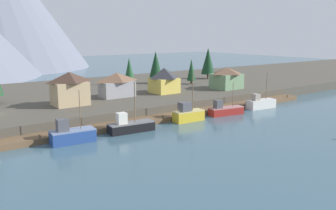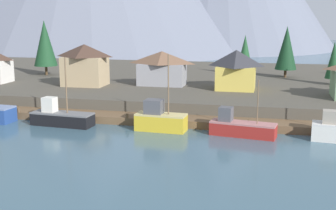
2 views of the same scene
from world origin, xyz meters
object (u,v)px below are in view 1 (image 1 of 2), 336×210
conifer_near_right (129,69)px  fishing_boat_white (261,103)px  house_yellow (164,80)px  fishing_boat_black (130,126)px  house_grey (117,85)px  fishing_boat_red (225,110)px  conifer_near_left (156,65)px  conifer_mid_left (191,70)px  house_green (226,78)px  fishing_boat_blue (72,135)px  conifer_back_left (208,61)px  house_tan (70,88)px  fishing_boat_yellow (188,114)px

conifer_near_right → fishing_boat_white: bearing=-70.2°
house_yellow → fishing_boat_white: bearing=-54.6°
fishing_boat_black → house_grey: 23.33m
fishing_boat_red → conifer_near_left: bearing=89.7°
conifer_near_right → conifer_mid_left: (15.68, -9.89, -0.52)m
fishing_boat_white → conifer_mid_left: 28.75m
conifer_mid_left → house_green: bearing=-81.0°
fishing_boat_red → fishing_boat_white: bearing=9.8°
fishing_boat_blue → conifer_back_left: size_ratio=0.82×
conifer_near_left → conifer_near_right: (-7.95, 2.26, -0.87)m
house_tan → conifer_back_left: (54.76, 17.24, 2.38)m
fishing_boat_black → conifer_near_left: 47.09m
fishing_boat_red → conifer_back_left: 45.08m
house_green → house_grey: bearing=169.4°
conifer_mid_left → conifer_near_left: bearing=135.4°
fishing_boat_black → house_yellow: size_ratio=1.41×
conifer_mid_left → fishing_boat_white: bearing=-94.1°
fishing_boat_black → fishing_boat_red: fishing_boat_black is taller
fishing_boat_blue → fishing_boat_black: (10.91, 0.03, -0.21)m
conifer_near_left → conifer_back_left: (20.90, -0.49, 0.30)m
house_grey → conifer_near_right: (13.10, 16.85, 1.82)m
house_grey → conifer_near_left: size_ratio=0.85×
conifer_near_right → conifer_back_left: size_ratio=0.77×
house_grey → house_green: house_green is taller
conifer_near_right → conifer_mid_left: conifer_near_right is taller
fishing_boat_white → house_yellow: bearing=131.5°
fishing_boat_red → conifer_mid_left: conifer_mid_left is taller
fishing_boat_red → fishing_boat_yellow: bearing=-172.6°
fishing_boat_yellow → conifer_near_left: 39.67m
house_tan → conifer_near_left: size_ratio=0.74×
fishing_boat_black → fishing_boat_yellow: fishing_boat_yellow is taller
fishing_boat_yellow → house_tan: 25.44m
fishing_boat_yellow → conifer_mid_left: 37.21m
house_green → conifer_near_left: size_ratio=0.77×
fishing_boat_blue → fishing_boat_black: 10.91m
fishing_boat_white → house_green: house_green is taller
fishing_boat_blue → house_yellow: house_yellow is taller
house_yellow → conifer_near_left: bearing=62.6°
fishing_boat_red → conifer_mid_left: size_ratio=1.09×
house_green → fishing_boat_blue: bearing=-163.0°
house_green → conifer_mid_left: conifer_mid_left is taller
fishing_boat_blue → house_green: 52.91m
fishing_boat_black → conifer_mid_left: (37.51, 28.15, 5.68)m
conifer_near_right → conifer_near_left: bearing=-15.9°
house_green → conifer_near_right: (-17.70, 22.62, 1.82)m
fishing_boat_yellow → conifer_near_left: conifer_near_left is taller
conifer_back_left → fishing_boat_black: bearing=-145.2°
fishing_boat_red → house_grey: house_grey is taller
fishing_boat_black → fishing_boat_red: bearing=4.7°
fishing_boat_black → fishing_boat_white: bearing=4.9°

